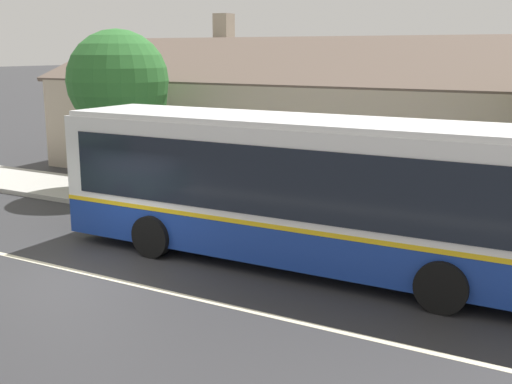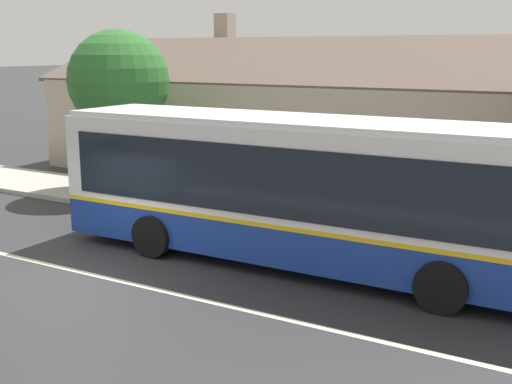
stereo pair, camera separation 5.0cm
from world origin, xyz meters
name	(u,v)px [view 2 (the right image)]	position (x,y,z in m)	size (l,w,h in m)	color
ground_plane	(89,274)	(0.00, 0.00, 0.00)	(300.00, 300.00, 0.00)	#2D2D30
sidewalk_far	(235,212)	(0.00, 6.00, 0.07)	(60.00, 3.00, 0.15)	#ADAAA3
lane_divider_stripe	(89,274)	(0.00, 0.00, 0.00)	(60.00, 0.16, 0.01)	beige
community_building	(351,125)	(0.52, 13.66, 1.91)	(23.65, 9.44, 6.29)	tan
transit_bus	(298,187)	(3.59, 2.90, 1.77)	(11.54, 2.85, 3.30)	navy
bench_by_building	(164,190)	(-2.24, 5.52, 0.58)	(1.89, 0.51, 0.94)	#4C4C4C
street_tree_secondary	(122,85)	(-4.77, 6.70, 3.61)	(3.33, 3.33, 5.43)	#4C3828
bike_rack	(91,172)	(-5.90, 6.18, 0.68)	(1.16, 0.06, 0.78)	slate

